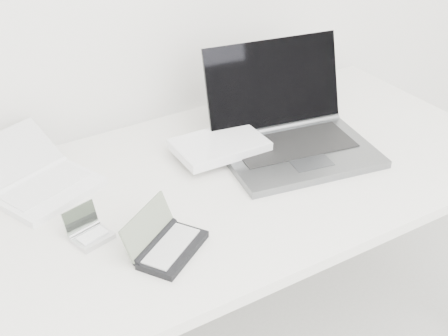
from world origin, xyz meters
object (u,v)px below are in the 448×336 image
desk (226,192)px  palmtop_charcoal (166,244)px  laptop_large (276,136)px  netbook_open_white (39,181)px

desk → palmtop_charcoal: bearing=-145.6°
desk → palmtop_charcoal: palmtop_charcoal is taller
laptop_large → netbook_open_white: bearing=176.2°
laptop_large → netbook_open_white: size_ratio=1.52×
desk → laptop_large: size_ratio=2.88×
desk → netbook_open_white: bearing=154.6°
netbook_open_white → desk: bearing=-46.9°
netbook_open_white → palmtop_charcoal: (0.16, -0.39, -0.00)m
laptop_large → palmtop_charcoal: 0.53m
palmtop_charcoal → netbook_open_white: bearing=79.9°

